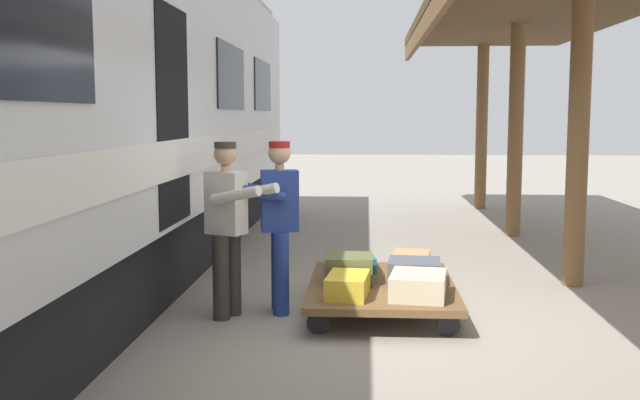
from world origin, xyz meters
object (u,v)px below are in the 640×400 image
Objects in this scene: porter_in_overalls at (278,220)px; porter_by_door at (228,223)px; suitcase_yellow_case at (348,285)px; suitcase_tan_vintage at (411,262)px; suitcase_olive_duffel at (349,269)px; suitcase_teal_softside at (350,263)px; suitcase_slate_roller at (414,272)px; luggage_cart at (381,287)px; train_car at (15,104)px; suitcase_cream_canvas at (418,285)px.

porter_in_overalls and porter_by_door have the same top height.
suitcase_yellow_case is at bearing 147.53° from porter_in_overalls.
porter_by_door is (1.81, 0.92, 0.54)m from suitcase_tan_vintage.
suitcase_teal_softside is at bearing -90.00° from suitcase_olive_duffel.
suitcase_olive_duffel is 0.29× the size of porter_by_door.
suitcase_slate_roller is at bearing -138.44° from suitcase_yellow_case.
luggage_cart is at bearing 180.00° from suitcase_olive_duffel.
suitcase_teal_softside is at bearing -90.00° from suitcase_yellow_case.
porter_by_door reaches higher than luggage_cart.
train_car is at bearing 7.98° from suitcase_slate_roller.
suitcase_cream_canvas is at bearing 90.00° from suitcase_tan_vintage.
suitcase_olive_duffel is (0.00, 0.58, 0.06)m from suitcase_teal_softside.
suitcase_tan_vintage is 0.87m from suitcase_olive_duffel.
suitcase_olive_duffel is at bearing -0.00° from luggage_cart.
porter_by_door reaches higher than suitcase_olive_duffel.
suitcase_cream_canvas is 1.22× the size of suitcase_teal_softside.
suitcase_tan_vintage is (0.00, -0.58, -0.02)m from suitcase_slate_roller.
suitcase_tan_vintage is at bearing 180.00° from suitcase_teal_softside.
porter_in_overalls is (1.35, 0.13, 0.52)m from suitcase_slate_roller.
suitcase_yellow_case is (0.65, 1.15, 0.00)m from suitcase_tan_vintage.
porter_by_door is (-1.96, -0.18, -1.14)m from train_car.
suitcase_slate_roller is at bearing -169.13° from porter_by_door.
train_car is at bearing 9.62° from suitcase_olive_duffel.
suitcase_slate_roller is 0.83× the size of suitcase_cream_canvas.
suitcase_cream_canvas is 1.32m from suitcase_teal_softside.
suitcase_cream_canvas is at bearing 119.42° from luggage_cart.
train_car reaches higher than porter_in_overalls.
suitcase_cream_canvas is at bearing 180.00° from suitcase_yellow_case.
luggage_cart is 0.68m from suitcase_yellow_case.
luggage_cart is at bearing -172.88° from porter_in_overalls.
porter_in_overalls is at bearing 5.42° from suitcase_slate_roller.
train_car is 3.56m from suitcase_olive_duffel.
luggage_cart is 1.23× the size of porter_by_door.
train_car is at bearing 16.34° from suitcase_tan_vintage.
luggage_cart is 1.23× the size of porter_in_overalls.
suitcase_olive_duffel reaches higher than suitcase_teal_softside.
suitcase_olive_duffel reaches higher than suitcase_tan_vintage.
train_car reaches higher than porter_by_door.
porter_in_overalls is at bearing 27.50° from suitcase_tan_vintage.
suitcase_yellow_case is at bearing 60.58° from luggage_cart.
suitcase_olive_duffel is at bearing -170.38° from train_car.
train_car reaches higher than suitcase_tan_vintage.
luggage_cart is 1.67m from porter_by_door.
suitcase_teal_softside is 0.30× the size of porter_by_door.
porter_in_overalls is 0.50m from porter_by_door.
suitcase_teal_softside is 0.30× the size of porter_in_overalls.
suitcase_yellow_case is at bearing 168.81° from porter_by_door.
suitcase_slate_roller is 1.05× the size of suitcase_olive_duffel.
suitcase_tan_vintage is at bearing -152.50° from porter_in_overalls.
suitcase_cream_canvas is at bearing 161.70° from porter_in_overalls.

